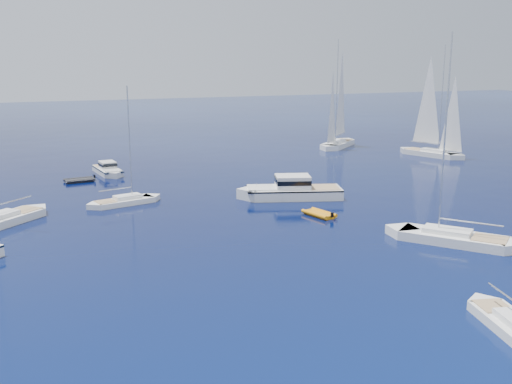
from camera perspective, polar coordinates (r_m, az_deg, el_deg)
ground at (r=37.52m, az=13.09°, el=-11.84°), size 400.00×400.00×0.00m
motor_cruiser_centre at (r=67.02m, az=3.28°, el=-0.58°), size 13.14×7.51×3.30m
motor_cruiser_horizon at (r=83.15m, az=-13.87°, el=1.67°), size 3.49×8.54×2.18m
sailboat_fore at (r=38.31m, az=23.19°, el=-12.04°), size 4.46×9.29×13.22m
sailboat_mid_r at (r=53.58m, az=18.20°, el=-4.63°), size 10.12×11.61×18.05m
sailboat_mid_l at (r=61.44m, az=-22.90°, el=-2.82°), size 10.34×9.95×16.75m
sailboat_centre at (r=65.63m, az=-12.39°, el=-1.15°), size 9.13×4.36×12.99m
sailboat_sails_r at (r=99.67m, az=16.33°, el=3.31°), size 7.13×12.55×17.93m
sailboat_sails_far at (r=106.63m, az=7.78°, el=4.29°), size 11.92×11.12×19.04m
tender_yellow at (r=59.73m, az=6.03°, el=-2.29°), size 2.85×4.07×0.95m
tender_grey_near at (r=55.48m, az=15.70°, el=-3.87°), size 3.43×2.16×0.95m
tender_grey_far at (r=78.88m, az=-16.46°, el=0.93°), size 4.09×2.55×0.95m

